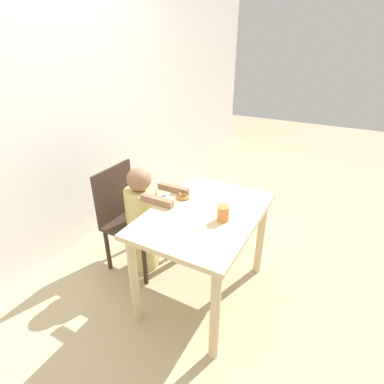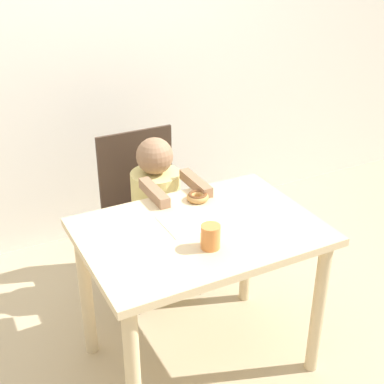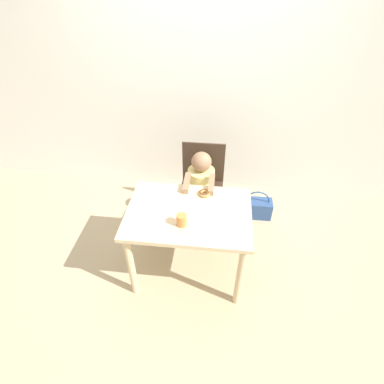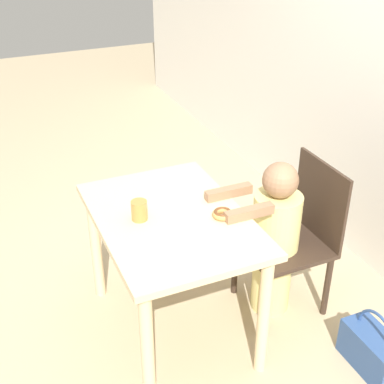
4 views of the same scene
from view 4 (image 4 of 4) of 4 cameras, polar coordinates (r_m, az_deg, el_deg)
name	(u,v)px [view 4 (image 4 of 4)]	position (r m, az deg, el deg)	size (l,w,h in m)	color
ground_plane	(173,327)	(3.08, -1.99, -14.22)	(12.00, 12.00, 0.00)	tan
dining_table	(171,237)	(2.69, -2.21, -4.80)	(1.01, 0.71, 0.73)	beige
chair	(295,236)	(3.03, 10.91, -4.66)	(0.44, 0.45, 0.88)	#38281E
child_figure	(274,239)	(2.96, 8.74, -5.00)	(0.27, 0.50, 0.93)	#E0D17F
donut	(223,214)	(2.61, 3.29, -2.32)	(0.10, 0.10, 0.04)	tan
napkin	(182,210)	(2.67, -1.08, -1.95)	(0.21, 0.21, 0.00)	white
handbag	(373,350)	(2.94, 18.71, -15.67)	(0.34, 0.17, 0.35)	#2D4C84
cup	(139,210)	(2.58, -5.64, -1.97)	(0.08, 0.08, 0.10)	orange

